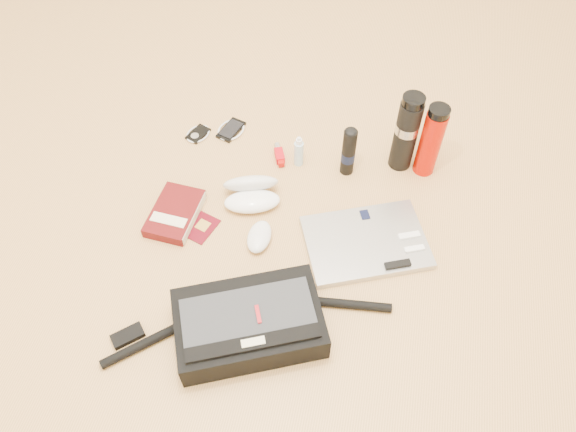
{
  "coord_description": "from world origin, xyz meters",
  "views": [
    {
      "loc": [
        0.22,
        -0.88,
        1.43
      ],
      "look_at": [
        0.0,
        0.12,
        0.06
      ],
      "focal_mm": 35.0,
      "sensor_mm": 36.0,
      "label": 1
    }
  ],
  "objects_px": {
    "messenger_bag": "(248,323)",
    "laptop": "(366,242)",
    "thermos_black": "(406,132)",
    "book": "(175,213)",
    "thermos_red": "(431,141)"
  },
  "relations": [
    {
      "from": "thermos_black",
      "to": "thermos_red",
      "type": "height_order",
      "value": "thermos_black"
    },
    {
      "from": "messenger_bag",
      "to": "laptop",
      "type": "relative_size",
      "value": 1.72
    },
    {
      "from": "messenger_bag",
      "to": "thermos_red",
      "type": "xyz_separation_m",
      "value": [
        0.42,
        0.71,
        0.08
      ]
    },
    {
      "from": "thermos_black",
      "to": "book",
      "type": "bearing_deg",
      "value": -150.33
    },
    {
      "from": "messenger_bag",
      "to": "thermos_red",
      "type": "height_order",
      "value": "thermos_red"
    },
    {
      "from": "book",
      "to": "thermos_red",
      "type": "height_order",
      "value": "thermos_red"
    },
    {
      "from": "messenger_bag",
      "to": "laptop",
      "type": "xyz_separation_m",
      "value": [
        0.28,
        0.36,
        -0.04
      ]
    },
    {
      "from": "messenger_bag",
      "to": "book",
      "type": "relative_size",
      "value": 3.48
    },
    {
      "from": "laptop",
      "to": "thermos_black",
      "type": "xyz_separation_m",
      "value": [
        0.07,
        0.36,
        0.14
      ]
    },
    {
      "from": "messenger_bag",
      "to": "book",
      "type": "distance_m",
      "value": 0.47
    },
    {
      "from": "messenger_bag",
      "to": "laptop",
      "type": "distance_m",
      "value": 0.45
    },
    {
      "from": "laptop",
      "to": "thermos_black",
      "type": "relative_size",
      "value": 1.47
    },
    {
      "from": "book",
      "to": "thermos_black",
      "type": "distance_m",
      "value": 0.78
    },
    {
      "from": "laptop",
      "to": "thermos_red",
      "type": "bearing_deg",
      "value": 43.8
    },
    {
      "from": "laptop",
      "to": "thermos_black",
      "type": "height_order",
      "value": "thermos_black"
    }
  ]
}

